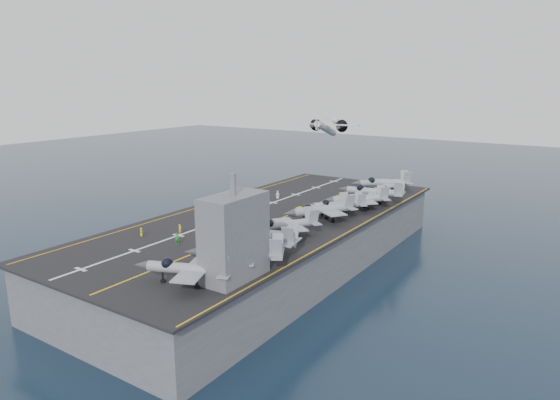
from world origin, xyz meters
The scene contains 29 objects.
ground centered at (0.00, 0.00, 0.00)m, with size 500.00×500.00×0.00m, color #142135.
hull centered at (0.00, 0.00, 5.00)m, with size 36.00×90.00×10.00m, color #56595E.
flight_deck centered at (0.00, 0.00, 10.20)m, with size 38.00×92.00×0.40m, color black.
foul_line centered at (3.00, 0.00, 10.42)m, with size 0.35×90.00×0.02m, color gold.
landing_centerline centered at (-6.00, 0.00, 10.42)m, with size 0.50×90.00×0.02m, color silver.
deck_edge_port centered at (-17.00, 0.00, 10.42)m, with size 0.25×90.00×0.02m, color gold.
deck_edge_stbd centered at (18.50, 0.00, 10.42)m, with size 0.25×90.00×0.02m, color gold.
island_superstructure centered at (15.00, -30.00, 17.90)m, with size 5.00×10.00×15.00m, color #56595E, non-canonical shape.
fighter_jet_0 centered at (11.44, -35.28, 12.88)m, with size 16.79×14.18×4.95m, color #A3ABB3, non-canonical shape.
fighter_jet_1 centered at (13.37, -26.73, 12.97)m, with size 17.75×15.91×5.14m, color #99A2A8, non-canonical shape.
fighter_jet_2 centered at (11.44, -19.44, 13.02)m, with size 16.80×12.85×5.25m, color #90989E, non-canonical shape.
fighter_jet_3 centered at (10.56, -10.06, 12.82)m, with size 15.58×16.77×4.84m, color gray, non-canonical shape.
fighter_jet_4 centered at (11.28, 2.28, 13.02)m, with size 16.63×18.12×5.24m, color #8D949C, non-canonical shape.
fighter_jet_5 centered at (11.34, 8.96, 12.62)m, with size 15.11×15.09×4.45m, color #8F979E, non-canonical shape.
fighter_jet_6 centered at (13.07, 15.37, 12.89)m, with size 17.02×16.74×4.98m, color #929AA3, non-canonical shape.
fighter_jet_7 centered at (13.21, 23.14, 13.04)m, with size 16.82×12.74×5.29m, color gray, non-canonical shape.
fighter_jet_8 centered at (10.98, 34.49, 13.03)m, with size 18.04×17.51×5.25m, color #9CA4AB, non-canonical shape.
tow_cart_a centered at (4.05, -23.12, 11.02)m, with size 2.18×1.54×1.23m, color gold, non-canonical shape.
tow_cart_b centered at (4.30, 5.57, 10.99)m, with size 2.16×1.60×1.18m, color #E1BA08, non-canonical shape.
tow_cart_c centered at (6.42, 20.94, 10.98)m, with size 1.98×1.32×1.17m, color gold, non-canonical shape.
crew_0 centered at (-11.10, -24.02, 11.20)m, with size 1.15×1.06×1.59m, color yellow.
crew_1 centered at (-6.39, -19.13, 11.30)m, with size 0.74×1.09×1.80m, color yellow.
crew_2 centered at (-9.84, -4.78, 11.36)m, with size 0.87×1.22×1.92m, color silver.
crew_3 centered at (-10.52, 8.77, 11.43)m, with size 1.47×1.45×2.06m, color yellow.
crew_4 centered at (-9.38, 6.71, 11.31)m, with size 0.95×1.23×1.83m, color #B60F22.
crew_5 centered at (-7.25, 13.90, 11.37)m, with size 1.32×1.04×1.93m, color silver.
crew_6 centered at (-2.51, -23.72, 11.41)m, with size 1.39×1.44×2.01m, color #268C33.
crew_7 centered at (1.57, -16.91, 11.34)m, with size 0.86×1.19×1.87m, color white.
transport_plane centered at (-15.94, 53.04, 23.51)m, with size 22.41×16.41×4.98m, color white, non-canonical shape.
Camera 1 is at (56.59, -81.20, 37.31)m, focal length 32.00 mm.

